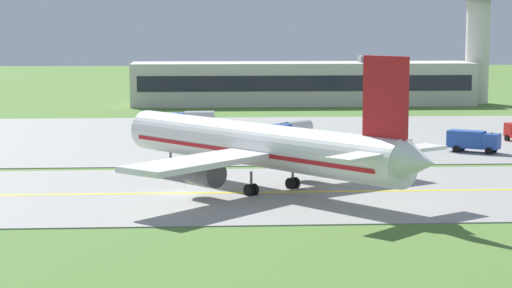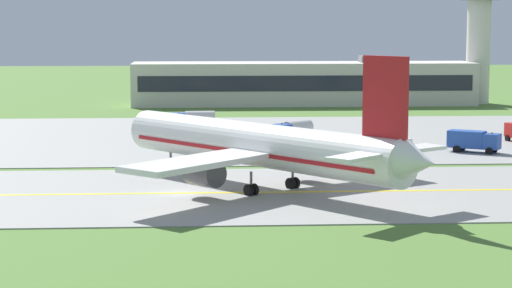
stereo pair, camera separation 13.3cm
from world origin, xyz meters
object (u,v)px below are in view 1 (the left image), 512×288
Objects in this scene: airplane_lead at (261,146)px; service_truck_catering at (193,119)px; control_tower at (478,25)px; service_truck_pushback at (293,130)px; service_truck_baggage at (473,140)px.

airplane_lead is 51.07m from service_truck_catering.
control_tower reaches higher than airplane_lead.
service_truck_pushback is at bearing -126.02° from control_tower.
service_truck_pushback is at bearing -48.89° from service_truck_catering.
service_truck_baggage is at bearing 41.60° from airplane_lead.
service_truck_catering is 68.29m from control_tower.
service_truck_baggage is 42.59m from service_truck_catering.
airplane_lead is 5.42× the size of service_truck_catering.
service_truck_baggage is 1.06× the size of service_truck_pushback.
service_truck_pushback is 0.24× the size of control_tower.
airplane_lead reaches higher than service_truck_baggage.
control_tower is (46.84, 91.36, 10.63)m from airplane_lead.
service_truck_catering is (-6.34, 50.61, -2.60)m from airplane_lead.
service_truck_baggage is 1.01× the size of service_truck_catering.
service_truck_baggage is 23.56m from service_truck_pushback.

